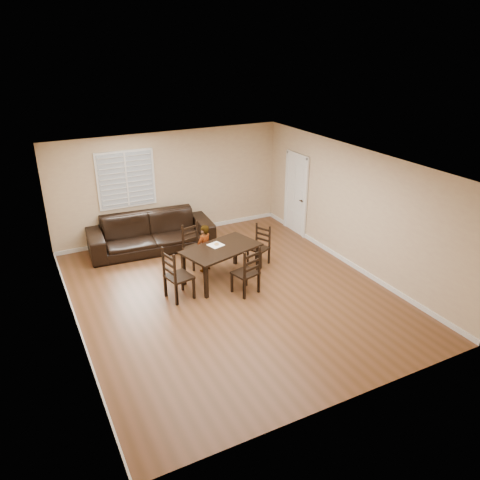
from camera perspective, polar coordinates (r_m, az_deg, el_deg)
name	(u,v)px	position (r m, az deg, el deg)	size (l,w,h in m)	color
ground	(231,293)	(9.59, -1.13, -6.52)	(7.00, 7.00, 0.00)	brown
room	(228,207)	(8.99, -1.51, 4.06)	(6.04, 7.04, 2.72)	#D1B98D
dining_table	(221,251)	(9.82, -2.28, -1.41)	(1.79, 1.30, 0.75)	black
chair_near	(192,246)	(10.64, -5.84, -0.73)	(0.53, 0.51, 0.99)	black
chair_far	(250,274)	(9.34, 1.17, -4.17)	(0.56, 0.53, 1.02)	black
chair_left	(173,277)	(9.24, -8.15, -4.54)	(0.55, 0.57, 1.09)	black
chair_right	(261,246)	(10.69, 2.61, -0.71)	(0.53, 0.54, 0.92)	black
child	(204,248)	(10.28, -4.38, -1.01)	(0.40, 0.26, 1.09)	gray
napkin	(216,245)	(9.91, -2.97, -0.61)	(0.29, 0.29, 0.00)	white
donut	(216,244)	(9.91, -2.88, -0.46)	(0.10, 0.10, 0.04)	#C18E45
sofa	(151,233)	(11.55, -10.78, 0.89)	(2.96, 1.16, 0.87)	black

